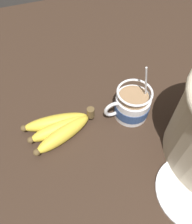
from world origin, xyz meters
The scene contains 3 objects.
table centered at (0.00, 0.00, 1.93)cm, with size 134.57×134.57×3.87cm.
coffee_mug centered at (-4.15, 3.01, 7.62)cm, with size 12.61×9.27×16.43cm.
banana_bunch centered at (15.30, 2.04, 5.79)cm, with size 19.19×11.50×4.44cm.
Camera 1 is at (16.87, 33.06, 52.76)cm, focal length 35.00 mm.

